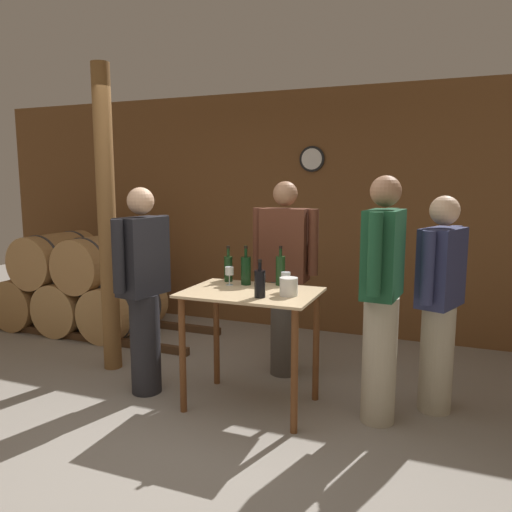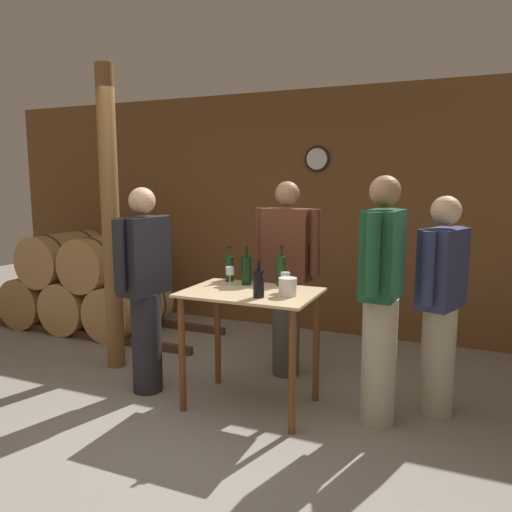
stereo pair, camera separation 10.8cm
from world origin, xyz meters
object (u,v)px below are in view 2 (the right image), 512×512
at_px(wine_bottle_far_left, 229,268).
at_px(person_host, 145,286).
at_px(wine_glass_near_left, 230,271).
at_px(person_visitor_bearded, 286,274).
at_px(wooden_post, 111,221).
at_px(person_visitor_near_door, 441,302).
at_px(wine_bottle_right, 259,283).
at_px(person_visitor_with_scarf, 381,296).
at_px(wine_bottle_center, 281,270).
at_px(wine_glass_near_center, 285,277).
at_px(ice_bucket, 288,287).
at_px(wine_bottle_left, 246,270).

bearing_deg(wine_bottle_far_left, person_host, -148.27).
height_order(wine_glass_near_left, person_visitor_bearded, person_visitor_bearded).
bearing_deg(wooden_post, person_visitor_near_door, 3.56).
distance_m(wine_bottle_right, person_visitor_with_scarf, 0.85).
relative_size(wine_bottle_center, person_visitor_with_scarf, 0.18).
bearing_deg(person_visitor_with_scarf, wine_bottle_center, 167.15).
bearing_deg(person_visitor_bearded, wooden_post, -163.70).
bearing_deg(wine_glass_near_center, wine_bottle_far_left, 161.05).
distance_m(wine_bottle_center, person_visitor_near_door, 1.20).
distance_m(wine_glass_near_center, person_visitor_with_scarf, 0.70).
height_order(wine_bottle_far_left, wine_bottle_center, wine_bottle_center).
xyz_separation_m(person_visitor_with_scarf, person_visitor_bearded, (-0.91, 0.60, -0.02)).
distance_m(ice_bucket, person_host, 1.20).
bearing_deg(wine_bottle_right, wine_bottle_far_left, 135.63).
bearing_deg(ice_bucket, wine_bottle_left, 150.87).
xyz_separation_m(wine_bottle_right, person_visitor_near_door, (1.17, 0.59, -0.15)).
xyz_separation_m(wine_bottle_center, person_host, (-1.02, -0.37, -0.14)).
xyz_separation_m(wooden_post, person_host, (0.60, -0.34, -0.47)).
distance_m(wine_bottle_far_left, person_host, 0.69).
height_order(wine_bottle_right, person_visitor_near_door, person_visitor_near_door).
xyz_separation_m(wine_bottle_left, wine_glass_near_left, (-0.11, -0.07, -0.01)).
xyz_separation_m(wine_glass_near_left, wine_glass_near_center, (0.48, -0.06, 0.00)).
height_order(wooden_post, person_visitor_bearded, wooden_post).
xyz_separation_m(wine_bottle_far_left, wine_bottle_right, (0.44, -0.43, -0.01)).
relative_size(wine_bottle_center, person_visitor_near_door, 0.19).
xyz_separation_m(wine_bottle_left, person_visitor_bearded, (0.15, 0.50, -0.11)).
distance_m(wine_bottle_left, wine_bottle_right, 0.45).
bearing_deg(wine_glass_near_left, person_visitor_with_scarf, -1.80).
distance_m(wine_bottle_far_left, wine_bottle_center, 0.44).
bearing_deg(ice_bucket, wine_glass_near_center, 117.34).
bearing_deg(wooden_post, ice_bucket, -9.39).
distance_m(wine_bottle_center, person_visitor_with_scarf, 0.83).
height_order(wine_bottle_left, ice_bucket, wine_bottle_left).
xyz_separation_m(wine_bottle_far_left, wine_bottle_left, (0.18, -0.07, 0.01)).
height_order(wine_bottle_center, ice_bucket, wine_bottle_center).
relative_size(person_visitor_bearded, person_visitor_near_door, 1.06).
bearing_deg(wine_glass_near_left, person_host, -161.08).
distance_m(wine_bottle_left, person_visitor_with_scarf, 1.07).
height_order(wine_bottle_far_left, ice_bucket, wine_bottle_far_left).
relative_size(wine_glass_near_left, person_host, 0.09).
relative_size(wooden_post, wine_bottle_right, 9.99).
distance_m(person_visitor_with_scarf, person_visitor_bearded, 1.09).
bearing_deg(wine_bottle_left, person_visitor_near_door, 9.08).
relative_size(wine_glass_near_left, person_visitor_near_door, 0.09).
bearing_deg(ice_bucket, person_visitor_near_door, 25.10).
bearing_deg(person_host, wine_bottle_center, 19.87).
xyz_separation_m(wine_glass_near_center, ice_bucket, (0.06, -0.12, -0.04)).
bearing_deg(wine_glass_near_center, wine_glass_near_left, 173.45).
bearing_deg(person_host, wine_glass_near_center, 8.38).
height_order(wine_glass_near_left, wine_glass_near_center, same).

